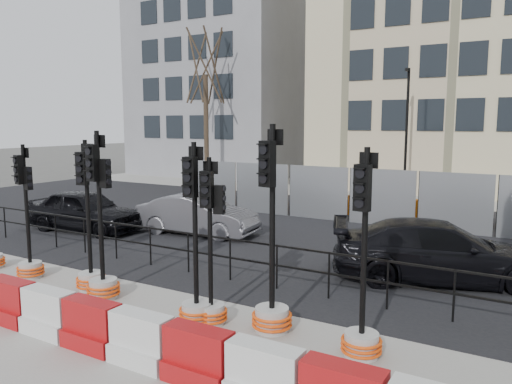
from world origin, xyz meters
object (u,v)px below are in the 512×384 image
Objects in this scene: car_a at (85,210)px; car_c at (439,251)px; traffic_signal_h at (362,316)px; traffic_signal_d at (102,260)px.

car_c is (11.19, 0.39, -0.00)m from car_a.
traffic_signal_h is 0.77× the size of car_a.
traffic_signal_d is 6.98m from car_a.
traffic_signal_d is 1.06× the size of traffic_signal_h.
traffic_signal_h is at bearing 155.42° from car_c.
traffic_signal_h is at bearing -115.80° from car_a.
traffic_signal_d is 0.82× the size of car_a.
traffic_signal_h reaches higher than car_c.
traffic_signal_d reaches higher than car_a.
traffic_signal_h reaches higher than car_a.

